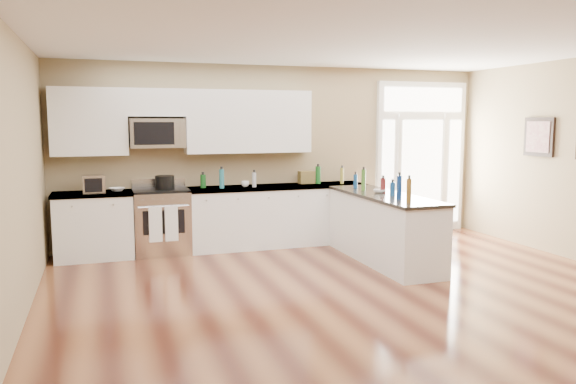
% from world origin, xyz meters
% --- Properties ---
extents(ground, '(8.00, 8.00, 0.00)m').
position_xyz_m(ground, '(0.00, 0.00, 0.00)').
color(ground, '#461E13').
extents(room_shell, '(8.00, 8.00, 8.00)m').
position_xyz_m(room_shell, '(0.00, 0.00, 1.71)').
color(room_shell, '#9A8762').
rests_on(room_shell, ground).
extents(back_cabinet_left, '(1.10, 0.66, 0.94)m').
position_xyz_m(back_cabinet_left, '(-2.87, 3.69, 0.44)').
color(back_cabinet_left, white).
rests_on(back_cabinet_left, ground).
extents(back_cabinet_right, '(2.85, 0.66, 0.94)m').
position_xyz_m(back_cabinet_right, '(-0.16, 3.69, 0.44)').
color(back_cabinet_right, white).
rests_on(back_cabinet_right, ground).
extents(peninsula_cabinet, '(0.69, 2.32, 0.94)m').
position_xyz_m(peninsula_cabinet, '(0.93, 2.24, 0.43)').
color(peninsula_cabinet, white).
rests_on(peninsula_cabinet, ground).
extents(upper_cabinet_left, '(1.04, 0.33, 0.95)m').
position_xyz_m(upper_cabinet_left, '(-2.88, 3.83, 1.93)').
color(upper_cabinet_left, white).
rests_on(upper_cabinet_left, room_shell).
extents(upper_cabinet_right, '(1.94, 0.33, 0.95)m').
position_xyz_m(upper_cabinet_right, '(-0.57, 3.83, 1.93)').
color(upper_cabinet_right, white).
rests_on(upper_cabinet_right, room_shell).
extents(upper_cabinet_short, '(0.82, 0.33, 0.40)m').
position_xyz_m(upper_cabinet_short, '(-1.95, 3.83, 2.20)').
color(upper_cabinet_short, white).
rests_on(upper_cabinet_short, room_shell).
extents(microwave, '(0.78, 0.41, 0.42)m').
position_xyz_m(microwave, '(-1.95, 3.80, 1.76)').
color(microwave, silver).
rests_on(microwave, room_shell).
extents(entry_door, '(1.70, 0.10, 2.60)m').
position_xyz_m(entry_door, '(2.55, 3.95, 1.30)').
color(entry_door, white).
rests_on(entry_door, ground).
extents(wall_art_near, '(0.05, 0.58, 0.58)m').
position_xyz_m(wall_art_near, '(3.47, 2.20, 1.70)').
color(wall_art_near, black).
rests_on(wall_art_near, room_shell).
extents(kitchen_range, '(0.79, 0.70, 1.08)m').
position_xyz_m(kitchen_range, '(-1.93, 3.69, 0.48)').
color(kitchen_range, silver).
rests_on(kitchen_range, ground).
extents(stockpot, '(0.32, 0.32, 0.21)m').
position_xyz_m(stockpot, '(-1.87, 3.68, 1.06)').
color(stockpot, black).
rests_on(stockpot, kitchen_range).
extents(toaster_oven, '(0.31, 0.25, 0.25)m').
position_xyz_m(toaster_oven, '(-2.85, 3.59, 1.07)').
color(toaster_oven, silver).
rests_on(toaster_oven, back_cabinet_left).
extents(cardboard_box, '(0.25, 0.18, 0.20)m').
position_xyz_m(cardboard_box, '(0.38, 3.83, 1.04)').
color(cardboard_box, brown).
rests_on(cardboard_box, back_cabinet_right).
extents(bowl_left, '(0.27, 0.27, 0.05)m').
position_xyz_m(bowl_left, '(-2.54, 3.74, 0.97)').
color(bowl_left, white).
rests_on(bowl_left, back_cabinet_left).
extents(bowl_peninsula, '(0.21, 0.21, 0.05)m').
position_xyz_m(bowl_peninsula, '(0.92, 2.36, 0.97)').
color(bowl_peninsula, white).
rests_on(bowl_peninsula, peninsula_cabinet).
extents(cup_counter, '(0.14, 0.14, 0.09)m').
position_xyz_m(cup_counter, '(-0.67, 3.67, 0.99)').
color(cup_counter, white).
rests_on(cup_counter, back_cabinet_right).
extents(counter_bottles, '(2.34, 2.43, 0.31)m').
position_xyz_m(counter_bottles, '(0.28, 2.94, 1.07)').
color(counter_bottles, '#19591E').
rests_on(counter_bottles, back_cabinet_right).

